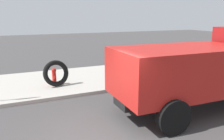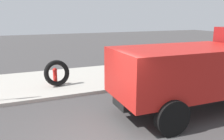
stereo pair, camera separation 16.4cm
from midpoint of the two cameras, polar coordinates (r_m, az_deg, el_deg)
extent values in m
cube|color=#ADA89E|center=(12.41, -14.38, -2.91)|extent=(36.00, 5.00, 0.15)
cylinder|color=red|center=(11.61, -14.54, -1.97)|extent=(0.20, 0.20, 0.66)
sphere|color=red|center=(11.52, -14.65, -0.11)|extent=(0.23, 0.23, 0.23)
cylinder|color=red|center=(11.42, -14.41, -1.80)|extent=(0.09, 0.16, 0.09)
cylinder|color=red|center=(11.76, -14.71, -1.38)|extent=(0.09, 0.16, 0.09)
cylinder|color=red|center=(11.45, -14.38, -2.18)|extent=(0.11, 0.16, 0.11)
torus|color=black|center=(11.29, -14.14, -0.79)|extent=(1.31, 0.66, 1.27)
cube|color=red|center=(8.43, 16.21, 0.04)|extent=(4.86, 2.62, 1.60)
cube|color=black|center=(9.38, 21.10, -4.89)|extent=(7.02, 1.08, 0.24)
cylinder|color=black|center=(11.85, 24.98, -2.15)|extent=(1.11, 0.33, 1.10)
cylinder|color=black|center=(9.08, 4.83, -5.42)|extent=(1.11, 0.33, 1.10)
cylinder|color=black|center=(7.12, 14.35, -11.26)|extent=(1.11, 0.33, 1.10)
camera|label=1|loc=(0.08, -90.51, -0.12)|focal=36.81mm
camera|label=2|loc=(0.08, 89.49, 0.12)|focal=36.81mm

